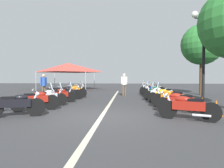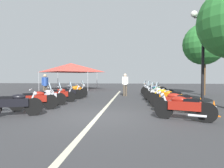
{
  "view_description": "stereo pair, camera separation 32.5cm",
  "coord_description": "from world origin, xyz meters",
  "px_view_note": "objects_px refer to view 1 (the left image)",
  "views": [
    {
      "loc": [
        -7.06,
        -0.94,
        1.45
      ],
      "look_at": [
        5.16,
        0.0,
        1.04
      ],
      "focal_mm": 31.03,
      "sensor_mm": 36.0,
      "label": 1
    },
    {
      "loc": [
        -7.06,
        -1.26,
        1.45
      ],
      "look_at": [
        5.16,
        0.0,
        1.04
      ],
      "focal_mm": 31.03,
      "sensor_mm": 36.0,
      "label": 2
    }
  ],
  "objects_px": {
    "motorcycle_left_row_0": "(16,104)",
    "bystander_2": "(124,83)",
    "motorcycle_left_row_1": "(36,100)",
    "motorcycle_right_row_7": "(151,89)",
    "motorcycle_left_row_2": "(46,97)",
    "motorcycle_left_row_4": "(66,93)",
    "motorcycle_left_row_3": "(58,95)",
    "bystander_1": "(44,84)",
    "event_tent": "(68,68)",
    "motorcycle_left_row_5": "(72,91)",
    "traffic_cone_1": "(216,108)",
    "motorcycle_right_row_4": "(160,93)",
    "roadside_tree_0": "(202,45)",
    "motorcycle_right_row_5": "(158,92)",
    "motorcycle_right_row_2": "(171,98)",
    "traffic_cone_2": "(45,96)",
    "motorcycle_right_row_0": "(188,107)",
    "motorcycle_right_row_1": "(180,102)",
    "street_lamp_twin_globe": "(204,41)",
    "motorcycle_right_row_3": "(165,95)",
    "motorcycle_left_row_6": "(74,90)",
    "traffic_cone_0": "(202,104)",
    "motorcycle_right_row_6": "(155,91)"
  },
  "relations": [
    {
      "from": "motorcycle_left_row_0",
      "to": "bystander_2",
      "type": "height_order",
      "value": "bystander_2"
    },
    {
      "from": "motorcycle_left_row_0",
      "to": "motorcycle_left_row_1",
      "type": "height_order",
      "value": "motorcycle_left_row_1"
    },
    {
      "from": "motorcycle_right_row_7",
      "to": "bystander_2",
      "type": "xyz_separation_m",
      "value": [
        -1.15,
        2.24,
        0.58
      ]
    },
    {
      "from": "motorcycle_left_row_2",
      "to": "motorcycle_left_row_4",
      "type": "distance_m",
      "value": 2.78
    },
    {
      "from": "motorcycle_left_row_3",
      "to": "bystander_1",
      "type": "height_order",
      "value": "bystander_1"
    },
    {
      "from": "motorcycle_right_row_7",
      "to": "event_tent",
      "type": "distance_m",
      "value": 11.46
    },
    {
      "from": "motorcycle_left_row_5",
      "to": "traffic_cone_1",
      "type": "bearing_deg",
      "value": -60.77
    },
    {
      "from": "motorcycle_right_row_7",
      "to": "traffic_cone_1",
      "type": "bearing_deg",
      "value": 115.77
    },
    {
      "from": "motorcycle_right_row_4",
      "to": "roadside_tree_0",
      "type": "relative_size",
      "value": 0.36
    },
    {
      "from": "motorcycle_right_row_5",
      "to": "motorcycle_right_row_2",
      "type": "bearing_deg",
      "value": 113.98
    },
    {
      "from": "motorcycle_right_row_5",
      "to": "roadside_tree_0",
      "type": "height_order",
      "value": "roadside_tree_0"
    },
    {
      "from": "motorcycle_right_row_4",
      "to": "event_tent",
      "type": "bearing_deg",
      "value": -31.74
    },
    {
      "from": "motorcycle_left_row_1",
      "to": "event_tent",
      "type": "height_order",
      "value": "event_tent"
    },
    {
      "from": "traffic_cone_1",
      "to": "traffic_cone_2",
      "type": "height_order",
      "value": "same"
    },
    {
      "from": "bystander_2",
      "to": "traffic_cone_2",
      "type": "bearing_deg",
      "value": 96.31
    },
    {
      "from": "motorcycle_right_row_0",
      "to": "motorcycle_right_row_1",
      "type": "distance_m",
      "value": 1.52
    },
    {
      "from": "motorcycle_left_row_3",
      "to": "event_tent",
      "type": "distance_m",
      "value": 12.66
    },
    {
      "from": "motorcycle_left_row_0",
      "to": "bystander_1",
      "type": "height_order",
      "value": "bystander_1"
    },
    {
      "from": "bystander_1",
      "to": "motorcycle_right_row_4",
      "type": "bearing_deg",
      "value": -155.62
    },
    {
      "from": "motorcycle_right_row_1",
      "to": "event_tent",
      "type": "xyz_separation_m",
      "value": [
        14.62,
        9.27,
        2.2
      ]
    },
    {
      "from": "motorcycle_left_row_1",
      "to": "motorcycle_right_row_1",
      "type": "xyz_separation_m",
      "value": [
        0.05,
        -6.19,
        -0.03
      ]
    },
    {
      "from": "street_lamp_twin_globe",
      "to": "traffic_cone_1",
      "type": "bearing_deg",
      "value": 170.62
    },
    {
      "from": "motorcycle_left_row_0",
      "to": "traffic_cone_2",
      "type": "relative_size",
      "value": 3.27
    },
    {
      "from": "motorcycle_right_row_3",
      "to": "event_tent",
      "type": "distance_m",
      "value": 15.3
    },
    {
      "from": "motorcycle_left_row_4",
      "to": "motorcycle_left_row_5",
      "type": "bearing_deg",
      "value": 57.2
    },
    {
      "from": "motorcycle_left_row_4",
      "to": "motorcycle_left_row_6",
      "type": "height_order",
      "value": "motorcycle_left_row_4"
    },
    {
      "from": "motorcycle_right_row_7",
      "to": "street_lamp_twin_globe",
      "type": "height_order",
      "value": "street_lamp_twin_globe"
    },
    {
      "from": "motorcycle_right_row_7",
      "to": "bystander_1",
      "type": "xyz_separation_m",
      "value": [
        -2.78,
        8.0,
        0.53
      ]
    },
    {
      "from": "bystander_2",
      "to": "bystander_1",
      "type": "bearing_deg",
      "value": 78.15
    },
    {
      "from": "traffic_cone_2",
      "to": "roadside_tree_0",
      "type": "bearing_deg",
      "value": -66.7
    },
    {
      "from": "motorcycle_left_row_4",
      "to": "motorcycle_right_row_0",
      "type": "relative_size",
      "value": 0.99
    },
    {
      "from": "street_lamp_twin_globe",
      "to": "motorcycle_right_row_5",
      "type": "bearing_deg",
      "value": 23.4
    },
    {
      "from": "motorcycle_left_row_4",
      "to": "bystander_2",
      "type": "distance_m",
      "value": 4.71
    },
    {
      "from": "motorcycle_left_row_5",
      "to": "motorcycle_right_row_1",
      "type": "xyz_separation_m",
      "value": [
        -5.19,
        -6.1,
        -0.03
      ]
    },
    {
      "from": "motorcycle_left_row_0",
      "to": "motorcycle_left_row_5",
      "type": "bearing_deg",
      "value": 66.81
    },
    {
      "from": "traffic_cone_0",
      "to": "motorcycle_right_row_6",
      "type": "bearing_deg",
      "value": 10.66
    },
    {
      "from": "motorcycle_right_row_1",
      "to": "motorcycle_left_row_6",
      "type": "bearing_deg",
      "value": -30.71
    },
    {
      "from": "motorcycle_right_row_4",
      "to": "traffic_cone_2",
      "type": "height_order",
      "value": "motorcycle_right_row_4"
    },
    {
      "from": "motorcycle_left_row_3",
      "to": "traffic_cone_1",
      "type": "relative_size",
      "value": 3.03
    },
    {
      "from": "motorcycle_left_row_6",
      "to": "traffic_cone_1",
      "type": "height_order",
      "value": "motorcycle_left_row_6"
    },
    {
      "from": "motorcycle_left_row_6",
      "to": "bystander_1",
      "type": "bearing_deg",
      "value": -168.88
    },
    {
      "from": "motorcycle_left_row_4",
      "to": "traffic_cone_2",
      "type": "relative_size",
      "value": 3.12
    },
    {
      "from": "motorcycle_right_row_5",
      "to": "motorcycle_left_row_1",
      "type": "bearing_deg",
      "value": 65.91
    },
    {
      "from": "motorcycle_left_row_5",
      "to": "motorcycle_right_row_6",
      "type": "xyz_separation_m",
      "value": [
        1.39,
        -6.02,
        -0.03
      ]
    },
    {
      "from": "roadside_tree_0",
      "to": "motorcycle_left_row_3",
      "type": "bearing_deg",
      "value": 120.09
    },
    {
      "from": "bystander_2",
      "to": "event_tent",
      "type": "bearing_deg",
      "value": 13.74
    },
    {
      "from": "motorcycle_right_row_1",
      "to": "bystander_2",
      "type": "relative_size",
      "value": 1.12
    },
    {
      "from": "motorcycle_right_row_1",
      "to": "traffic_cone_2",
      "type": "height_order",
      "value": "motorcycle_right_row_1"
    },
    {
      "from": "motorcycle_left_row_0",
      "to": "motorcycle_right_row_2",
      "type": "xyz_separation_m",
      "value": [
        2.68,
        -6.2,
        0.01
      ]
    },
    {
      "from": "motorcycle_left_row_6",
      "to": "motorcycle_right_row_4",
      "type": "bearing_deg",
      "value": -51.96
    }
  ]
}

